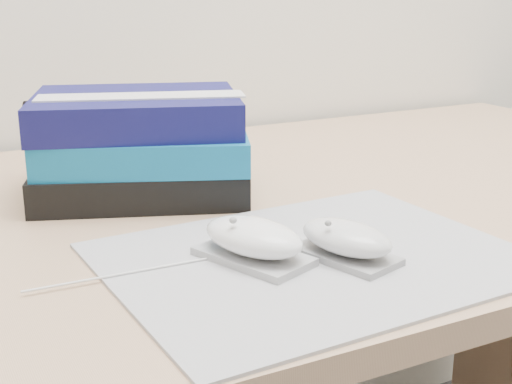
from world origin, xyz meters
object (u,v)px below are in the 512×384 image
desk (228,336)px  mouse_front (346,241)px  mouse_rear (253,240)px  pouch (85,149)px  book_stack (141,145)px

desk → mouse_front: bearing=-92.6°
desk → mouse_rear: size_ratio=12.26×
desk → pouch: pouch is taller
desk → mouse_front: size_ratio=13.75×
mouse_rear → book_stack: bearing=93.5°
mouse_rear → mouse_front: mouse_rear is taller
book_stack → pouch: size_ratio=2.34×
desk → mouse_rear: mouse_rear is taller
mouse_front → mouse_rear: bearing=155.1°
desk → book_stack: bearing=173.3°
book_stack → pouch: book_stack is taller
mouse_front → pouch: size_ratio=0.84×
mouse_rear → pouch: (-0.09, 0.30, 0.04)m
mouse_front → book_stack: size_ratio=0.36×
mouse_front → pouch: (-0.17, 0.34, 0.04)m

